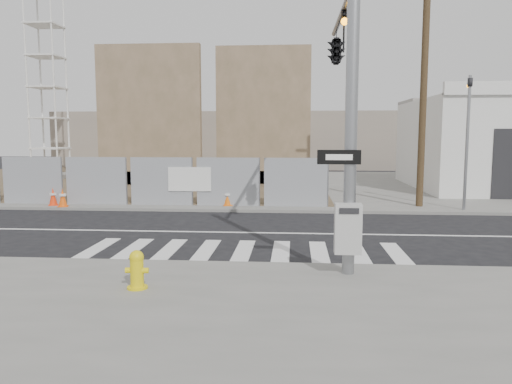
# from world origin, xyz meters

# --- Properties ---
(ground) EXTENTS (100.00, 100.00, 0.00)m
(ground) POSITION_xyz_m (0.00, 0.00, 0.00)
(ground) COLOR black
(ground) RESTS_ON ground
(sidewalk_far) EXTENTS (50.00, 20.00, 0.12)m
(sidewalk_far) POSITION_xyz_m (0.00, 14.00, 0.06)
(sidewalk_far) COLOR slate
(sidewalk_far) RESTS_ON ground
(signal_pole) EXTENTS (0.96, 5.87, 7.00)m
(signal_pole) POSITION_xyz_m (2.49, -2.05, 4.78)
(signal_pole) COLOR gray
(signal_pole) RESTS_ON sidewalk_near
(far_signal_pole) EXTENTS (0.16, 0.20, 5.60)m
(far_signal_pole) POSITION_xyz_m (8.00, 4.60, 3.48)
(far_signal_pole) COLOR gray
(far_signal_pole) RESTS_ON sidewalk_far
(chain_link_fence) EXTENTS (24.60, 0.04, 2.00)m
(chain_link_fence) POSITION_xyz_m (-10.00, 5.00, 1.12)
(chain_link_fence) COLOR gray
(chain_link_fence) RESTS_ON sidewalk_far
(concrete_wall_left) EXTENTS (6.00, 1.30, 8.00)m
(concrete_wall_left) POSITION_xyz_m (-7.00, 13.08, 3.38)
(concrete_wall_left) COLOR brown
(concrete_wall_left) RESTS_ON sidewalk_far
(concrete_wall_right) EXTENTS (5.50, 1.30, 8.00)m
(concrete_wall_right) POSITION_xyz_m (-0.50, 14.08, 3.38)
(concrete_wall_right) COLOR brown
(concrete_wall_right) RESTS_ON sidewalk_far
(crane_tower) EXTENTS (2.60, 2.60, 18.15)m
(crane_tower) POSITION_xyz_m (-15.00, 17.00, 9.02)
(crane_tower) COLOR slate
(crane_tower) RESTS_ON sidewalk_far
(utility_pole_right) EXTENTS (1.60, 0.28, 10.00)m
(utility_pole_right) POSITION_xyz_m (6.50, 5.50, 5.20)
(utility_pole_right) COLOR #453620
(utility_pole_right) RESTS_ON sidewalk_far
(fire_hydrant) EXTENTS (0.47, 0.45, 0.75)m
(fire_hydrant) POSITION_xyz_m (-1.69, -6.18, 0.49)
(fire_hydrant) COLOR yellow
(fire_hydrant) RESTS_ON sidewalk_near
(traffic_cone_b) EXTENTS (0.50, 0.50, 0.74)m
(traffic_cone_b) POSITION_xyz_m (-8.71, 4.57, 0.48)
(traffic_cone_b) COLOR #F3340C
(traffic_cone_b) RESTS_ON sidewalk_far
(traffic_cone_c) EXTENTS (0.48, 0.48, 0.75)m
(traffic_cone_c) POSITION_xyz_m (-8.13, 4.22, 0.49)
(traffic_cone_c) COLOR #F6570C
(traffic_cone_c) RESTS_ON sidewalk_far
(traffic_cone_d) EXTENTS (0.47, 0.47, 0.73)m
(traffic_cone_d) POSITION_xyz_m (-1.43, 5.06, 0.47)
(traffic_cone_d) COLOR orange
(traffic_cone_d) RESTS_ON sidewalk_far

